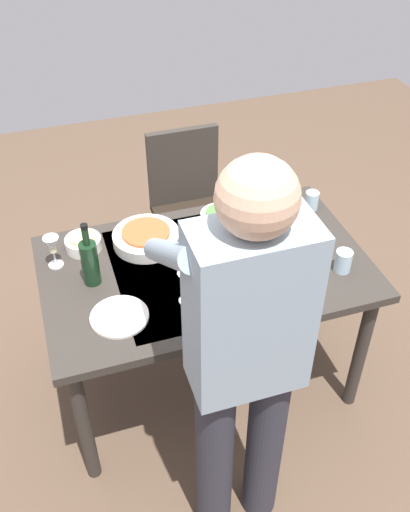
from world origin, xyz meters
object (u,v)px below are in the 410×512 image
object	(u,v)px
water_cup_near_left	(312,200)
wine_glass_right	(52,246)
person_server	(244,355)
dining_table	(205,279)
wine_glass_left	(186,282)
dinner_plate_near	(119,317)
side_bowl_salad	(220,217)
water_cup_near_right	(343,261)
chair_near	(189,200)
dinner_plate_far	(234,295)
wine_bottle	(90,262)
side_bowl_bread	(83,243)
serving_bowl_pasta	(146,237)
water_cup_far_left	(310,228)

from	to	relation	value
water_cup_near_left	wine_glass_right	bearing A→B (deg)	2.31
person_server	dining_table	bearing A→B (deg)	-97.56
wine_glass_left	dinner_plate_near	size ratio (longest dim) A/B	0.66
side_bowl_salad	water_cup_near_left	bearing A→B (deg)	177.08
water_cup_near_left	water_cup_near_right	bearing A→B (deg)	80.65
chair_near	side_bowl_salad	distance (m)	0.60
wine_glass_right	water_cup_near_right	xyz separation A→B (m)	(-1.16, 0.40, -0.05)
wine_glass_right	dinner_plate_near	distance (m)	0.45
water_cup_near_right	dinner_plate_far	size ratio (longest dim) A/B	0.43
wine_bottle	wine_glass_right	world-z (taller)	wine_bottle
person_server	wine_glass_left	size ratio (longest dim) A/B	11.19
dinner_plate_near	water_cup_near_left	bearing A→B (deg)	-156.83
wine_glass_right	water_cup_near_right	size ratio (longest dim) A/B	1.52
side_bowl_bread	person_server	bearing A→B (deg)	111.95
dinner_plate_near	dinner_plate_far	size ratio (longest dim) A/B	1.00
wine_glass_right	side_bowl_bread	size ratio (longest dim) A/B	0.94
serving_bowl_pasta	side_bowl_salad	distance (m)	0.37
wine_bottle	serving_bowl_pasta	xyz separation A→B (m)	(-0.27, -0.18, -0.08)
water_cup_near_left	side_bowl_bread	world-z (taller)	water_cup_near_left
water_cup_far_left	serving_bowl_pasta	xyz separation A→B (m)	(0.72, -0.17, -0.01)
wine_bottle	side_bowl_bread	world-z (taller)	wine_bottle
side_bowl_bread	dinner_plate_near	xyz separation A→B (m)	(-0.07, 0.47, -0.03)
wine_glass_left	serving_bowl_pasta	world-z (taller)	wine_glass_left
water_cup_near_left	side_bowl_bread	distance (m)	1.10
serving_bowl_pasta	side_bowl_salad	bearing A→B (deg)	-173.24
wine_glass_right	chair_near	bearing A→B (deg)	-141.56
wine_bottle	serving_bowl_pasta	size ratio (longest dim) A/B	0.99
person_server	side_bowl_salad	size ratio (longest dim) A/B	9.38
water_cup_near_right	serving_bowl_pasta	bearing A→B (deg)	-30.14
chair_near	person_server	distance (m)	1.58
water_cup_near_right	side_bowl_salad	xyz separation A→B (m)	(0.39, -0.48, -0.02)
wine_bottle	side_bowl_salad	bearing A→B (deg)	-160.40
dining_table	wine_bottle	xyz separation A→B (m)	(0.48, -0.04, 0.19)
chair_near	water_cup_near_right	size ratio (longest dim) A/B	9.19
chair_near	wine_bottle	xyz separation A→B (m)	(0.64, 0.77, 0.33)
wine_glass_right	dinner_plate_near	xyz separation A→B (m)	(-0.20, 0.39, -0.10)
dinner_plate_far	side_bowl_bread	bearing A→B (deg)	-42.72
wine_glass_right	water_cup_near_right	world-z (taller)	wine_glass_right
wine_glass_left	water_cup_near_right	distance (m)	0.69
water_cup_near_right	side_bowl_salad	size ratio (longest dim) A/B	0.55
chair_near	water_cup_far_left	distance (m)	0.88
wine_glass_left	side_bowl_bread	size ratio (longest dim) A/B	0.94
person_server	serving_bowl_pasta	distance (m)	0.94
wine_glass_right	dinner_plate_far	distance (m)	0.79
water_cup_near_left	person_server	bearing A→B (deg)	52.69
side_bowl_bread	wine_glass_left	bearing A→B (deg)	126.46
person_server	side_bowl_bread	xyz separation A→B (m)	(0.39, -0.96, -0.18)
dining_table	side_bowl_bread	size ratio (longest dim) A/B	8.75
dining_table	water_cup_near_right	xyz separation A→B (m)	(-0.54, 0.21, 0.13)
wine_glass_left	dinner_plate_near	bearing A→B (deg)	1.91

